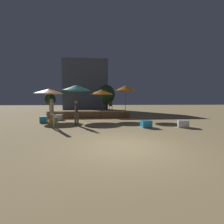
% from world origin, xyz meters
% --- Properties ---
extents(ground_plane, '(120.00, 120.00, 0.00)m').
position_xyz_m(ground_plane, '(0.00, 0.00, 0.00)').
color(ground_plane, tan).
extents(wooden_deck, '(8.17, 3.05, 0.69)m').
position_xyz_m(wooden_deck, '(-1.83, 11.03, 0.31)').
color(wooden_deck, olive).
rests_on(wooden_deck, ground).
extents(patio_umbrella_0, '(2.03, 2.03, 3.30)m').
position_xyz_m(patio_umbrella_0, '(1.74, 9.25, 2.96)').
color(patio_umbrella_0, brown).
rests_on(patio_umbrella_0, ground).
extents(patio_umbrella_1, '(2.70, 2.70, 3.33)m').
position_xyz_m(patio_umbrella_1, '(-3.01, 9.41, 2.97)').
color(patio_umbrella_1, brown).
rests_on(patio_umbrella_1, ground).
extents(patio_umbrella_2, '(2.27, 2.27, 2.88)m').
position_xyz_m(patio_umbrella_2, '(-0.62, 9.22, 2.56)').
color(patio_umbrella_2, brown).
rests_on(patio_umbrella_2, ground).
extents(patio_umbrella_3, '(2.63, 2.63, 2.92)m').
position_xyz_m(patio_umbrella_3, '(-5.50, 9.18, 2.62)').
color(patio_umbrella_3, brown).
rests_on(patio_umbrella_3, ground).
extents(cube_seat_0, '(0.50, 0.50, 0.48)m').
position_xyz_m(cube_seat_0, '(-5.23, 6.79, 0.24)').
color(cube_seat_0, '#2D9EDB').
rests_on(cube_seat_0, ground).
extents(cube_seat_1, '(0.65, 0.65, 0.47)m').
position_xyz_m(cube_seat_1, '(-4.50, 8.42, 0.23)').
color(cube_seat_1, white).
rests_on(cube_seat_1, ground).
extents(cube_seat_2, '(0.80, 0.80, 0.45)m').
position_xyz_m(cube_seat_2, '(4.52, 3.75, 0.23)').
color(cube_seat_2, white).
rests_on(cube_seat_2, ground).
extents(cube_seat_3, '(0.74, 0.74, 0.40)m').
position_xyz_m(cube_seat_3, '(-4.30, 6.12, 0.20)').
color(cube_seat_3, yellow).
rests_on(cube_seat_3, ground).
extents(cube_seat_4, '(0.63, 0.63, 0.44)m').
position_xyz_m(cube_seat_4, '(2.13, 3.94, 0.22)').
color(cube_seat_4, '#2D9EDB').
rests_on(cube_seat_4, ground).
extents(person_0, '(0.33, 0.43, 1.83)m').
position_xyz_m(person_0, '(-3.91, 4.55, 1.02)').
color(person_0, '#997051').
rests_on(person_0, ground).
extents(person_1, '(0.29, 0.46, 1.71)m').
position_xyz_m(person_1, '(-2.44, 5.10, 0.92)').
color(person_1, '#72664C').
rests_on(person_1, ground).
extents(bistro_chair_0, '(0.46, 0.46, 0.90)m').
position_xyz_m(bistro_chair_0, '(-3.00, 11.38, 1.24)').
color(bistro_chair_0, '#2D3338').
rests_on(bistro_chair_0, wooden_deck).
extents(bistro_chair_1, '(0.41, 0.41, 0.90)m').
position_xyz_m(bistro_chair_1, '(0.44, 11.15, 1.24)').
color(bistro_chair_1, '#2D3338').
rests_on(bistro_chair_1, wooden_deck).
extents(frisbee_disc, '(0.26, 0.26, 0.03)m').
position_xyz_m(frisbee_disc, '(-1.29, 4.22, 0.02)').
color(frisbee_disc, '#E54C99').
rests_on(frisbee_disc, ground).
extents(background_tree_0, '(1.76, 1.76, 2.98)m').
position_xyz_m(background_tree_0, '(-8.90, 20.43, 1.99)').
color(background_tree_0, '#3D2B1C').
rests_on(background_tree_0, ground).
extents(background_tree_1, '(2.36, 2.36, 3.90)m').
position_xyz_m(background_tree_1, '(0.21, 15.38, 2.59)').
color(background_tree_1, '#3D2B1C').
rests_on(background_tree_1, ground).
extents(distant_building, '(8.50, 4.00, 9.68)m').
position_xyz_m(distant_building, '(-3.32, 25.24, 4.84)').
color(distant_building, '#4C5666').
rests_on(distant_building, ground).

